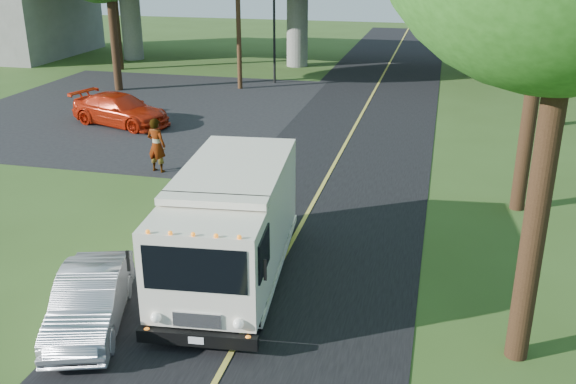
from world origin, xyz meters
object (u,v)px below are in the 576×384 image
(utility_pole, at_px, (238,5))
(step_van, at_px, (231,223))
(traffic_signal, at_px, (274,28))
(red_sedan, at_px, (120,110))
(pedestrian, at_px, (157,145))
(silver_sedan, at_px, (90,300))

(utility_pole, xyz_separation_m, step_van, (6.55, -21.32, -3.11))
(traffic_signal, bearing_deg, step_van, -77.77)
(traffic_signal, height_order, step_van, traffic_signal)
(utility_pole, bearing_deg, step_van, -72.91)
(step_van, relative_size, red_sedan, 1.40)
(red_sedan, height_order, pedestrian, pedestrian)
(step_van, xyz_separation_m, pedestrian, (-5.07, 6.92, -0.50))
(utility_pole, distance_m, pedestrian, 14.92)
(step_van, height_order, red_sedan, step_van)
(traffic_signal, height_order, silver_sedan, traffic_signal)
(red_sedan, bearing_deg, step_van, -127.03)
(traffic_signal, height_order, pedestrian, traffic_signal)
(traffic_signal, distance_m, silver_sedan, 26.28)
(utility_pole, xyz_separation_m, red_sedan, (-2.84, -8.79, -3.90))
(step_van, xyz_separation_m, red_sedan, (-9.40, 12.52, -0.79))
(silver_sedan, bearing_deg, step_van, 31.83)
(pedestrian, bearing_deg, utility_pole, -72.47)
(red_sedan, xyz_separation_m, pedestrian, (4.32, -5.60, 0.29))
(traffic_signal, height_order, utility_pole, utility_pole)
(utility_pole, xyz_separation_m, pedestrian, (1.48, -14.40, -3.61))
(step_van, bearing_deg, traffic_signal, 96.48)
(traffic_signal, distance_m, pedestrian, 16.55)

